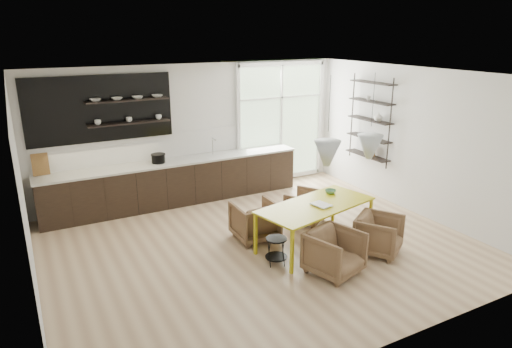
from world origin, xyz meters
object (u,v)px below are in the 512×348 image
(dining_table, at_px, (316,207))
(armchair_back_right, at_px, (305,206))
(armchair_front_left, at_px, (334,253))
(wire_stool, at_px, (276,247))
(armchair_back_left, at_px, (255,221))
(armchair_front_right, at_px, (379,235))

(dining_table, height_order, armchair_back_right, dining_table)
(armchair_back_right, xyz_separation_m, armchair_front_left, (-0.73, -1.86, 0.03))
(dining_table, bearing_deg, armchair_front_left, -120.60)
(armchair_back_right, height_order, wire_stool, armchair_back_right)
(wire_stool, bearing_deg, armchair_front_left, -46.50)
(armchair_back_left, xyz_separation_m, armchair_back_right, (1.22, 0.21, -0.03))
(dining_table, relative_size, armchair_back_right, 3.28)
(armchair_back_right, distance_m, armchair_front_left, 2.00)
(armchair_front_right, bearing_deg, wire_stool, 131.34)
(armchair_front_left, height_order, wire_stool, armchair_front_left)
(dining_table, relative_size, armchair_front_left, 2.96)
(armchair_back_right, relative_size, armchair_front_right, 0.95)
(wire_stool, bearing_deg, armchair_back_right, 41.33)
(armchair_front_left, bearing_deg, armchair_back_right, 51.46)
(armchair_back_right, relative_size, armchair_front_left, 0.90)
(dining_table, bearing_deg, wire_stool, -177.12)
(armchair_back_left, height_order, wire_stool, armchair_back_left)
(dining_table, xyz_separation_m, wire_stool, (-0.92, -0.26, -0.42))
(dining_table, relative_size, armchair_back_left, 2.97)
(dining_table, relative_size, armchair_front_right, 3.11)
(armchair_front_right, bearing_deg, armchair_front_left, 157.07)
(armchair_back_left, relative_size, armchair_back_right, 1.10)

